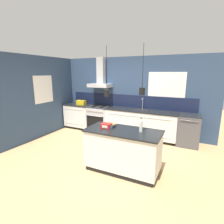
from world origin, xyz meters
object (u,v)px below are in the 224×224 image
yellow_toolbox (81,102)px  red_supply_box (106,126)px  oven_range (99,119)px  book_stack (109,125)px  bottle_on_island (141,126)px  dishwasher (189,130)px

yellow_toolbox → red_supply_box: bearing=-44.3°
oven_range → yellow_toolbox: 0.94m
book_stack → yellow_toolbox: bearing=137.1°
oven_range → bottle_on_island: bottle_on_island is taller
dishwasher → oven_range: bearing=-179.9°
bottle_on_island → oven_range: bearing=136.6°
book_stack → yellow_toolbox: yellow_toolbox is taller
dishwasher → yellow_toolbox: yellow_toolbox is taller
book_stack → yellow_toolbox: 2.98m
dishwasher → yellow_toolbox: 3.79m
oven_range → dishwasher: size_ratio=1.00×
dishwasher → bottle_on_island: (-0.84, -2.03, 0.58)m
oven_range → red_supply_box: (1.40, -2.12, 0.51)m
red_supply_box → dishwasher: bearing=53.4°
dishwasher → book_stack: (-1.56, -2.03, 0.49)m
dishwasher → yellow_toolbox: size_ratio=2.68×
bottle_on_island → red_supply_box: bearing=-172.6°
red_supply_box → yellow_toolbox: yellow_toolbox is taller
yellow_toolbox → book_stack: bearing=-42.9°
oven_range → red_supply_box: 2.59m
red_supply_box → oven_range: bearing=123.5°
oven_range → book_stack: size_ratio=2.94×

